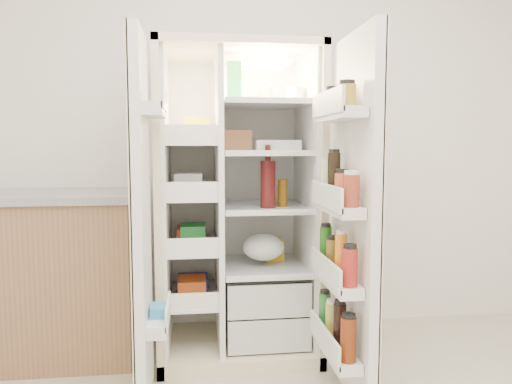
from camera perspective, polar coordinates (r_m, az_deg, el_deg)
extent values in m
cube|color=white|center=(3.27, -0.27, 7.37)|extent=(4.00, 0.02, 2.70)
cube|color=beige|center=(3.20, -2.73, -0.66)|extent=(0.92, 0.04, 1.80)
cube|color=beige|center=(2.87, -11.00, -1.45)|extent=(0.04, 0.70, 1.80)
cube|color=beige|center=(2.94, 6.37, -1.21)|extent=(0.04, 0.70, 1.80)
cube|color=beige|center=(2.90, -2.26, 16.18)|extent=(0.92, 0.70, 0.04)
cube|color=beige|center=(3.09, -2.14, -17.39)|extent=(0.92, 0.70, 0.08)
cube|color=white|center=(3.17, -2.69, -0.36)|extent=(0.84, 0.02, 1.68)
cube|color=white|center=(2.86, -10.41, -1.05)|extent=(0.02, 0.62, 1.68)
cube|color=white|center=(2.93, 5.80, -0.83)|extent=(0.02, 0.62, 1.68)
cube|color=white|center=(2.86, -4.40, -0.98)|extent=(0.03, 0.62, 1.68)
cube|color=silver|center=(3.04, 0.90, -14.87)|extent=(0.47, 0.52, 0.19)
cube|color=silver|center=(2.97, 0.91, -11.25)|extent=(0.47, 0.52, 0.19)
cube|color=#FFD18C|center=(2.96, 0.75, 14.79)|extent=(0.30, 0.30, 0.02)
cube|color=white|center=(2.97, -7.37, -11.99)|extent=(0.28, 0.58, 0.02)
cube|color=white|center=(2.90, -7.44, -6.32)|extent=(0.28, 0.58, 0.02)
cube|color=white|center=(2.85, -7.51, -0.41)|extent=(0.28, 0.58, 0.02)
cube|color=white|center=(2.84, -7.58, 5.62)|extent=(0.28, 0.58, 0.02)
cube|color=white|center=(2.96, 0.85, -8.63)|extent=(0.49, 0.58, 0.01)
cube|color=white|center=(2.89, 0.86, -1.69)|extent=(0.49, 0.58, 0.01)
cube|color=white|center=(2.87, 0.87, 4.66)|extent=(0.49, 0.58, 0.02)
cube|color=white|center=(2.88, 0.88, 10.24)|extent=(0.49, 0.58, 0.02)
cube|color=#E25A20|center=(2.96, -7.38, -10.88)|extent=(0.16, 0.20, 0.10)
cube|color=#227E35|center=(2.89, -7.45, -4.96)|extent=(0.14, 0.18, 0.12)
cube|color=white|center=(2.85, -7.52, 0.49)|extent=(0.20, 0.22, 0.07)
cube|color=yellow|center=(2.84, -7.60, 7.23)|extent=(0.15, 0.16, 0.14)
cube|color=#373BA6|center=(2.96, -7.38, -10.98)|extent=(0.18, 0.20, 0.09)
cube|color=red|center=(2.89, -7.45, -5.16)|extent=(0.14, 0.18, 0.10)
cube|color=white|center=(2.85, -7.53, 0.99)|extent=(0.16, 0.16, 0.12)
sphere|color=orange|center=(2.97, -1.36, -16.59)|extent=(0.07, 0.07, 0.07)
sphere|color=orange|center=(3.02, 0.33, -16.23)|extent=(0.07, 0.07, 0.07)
sphere|color=orange|center=(2.99, 2.41, -16.41)|extent=(0.07, 0.07, 0.07)
sphere|color=orange|center=(3.10, -0.69, -15.59)|extent=(0.07, 0.07, 0.07)
sphere|color=orange|center=(3.10, 1.26, -15.64)|extent=(0.07, 0.07, 0.07)
ellipsoid|color=#497627|center=(2.99, 0.85, -10.87)|extent=(0.26, 0.24, 0.11)
cylinder|color=#4A0F10|center=(2.76, 1.41, 0.93)|extent=(0.09, 0.09, 0.27)
cylinder|color=brown|center=(2.82, 3.12, -0.11)|extent=(0.06, 0.06, 0.16)
cube|color=green|center=(2.80, -2.59, 12.80)|extent=(0.08, 0.08, 0.22)
cylinder|color=white|center=(2.89, 4.65, 11.27)|extent=(0.10, 0.10, 0.09)
cylinder|color=#A16E25|center=(2.94, 1.14, 11.27)|extent=(0.08, 0.08, 0.10)
cube|color=silver|center=(2.83, 2.58, 5.46)|extent=(0.26, 0.11, 0.06)
cube|color=#A56B42|center=(2.88, -2.59, 6.04)|extent=(0.20, 0.11, 0.12)
ellipsoid|color=silver|center=(2.91, 0.88, -7.13)|extent=(0.25, 0.23, 0.16)
cube|color=yellow|center=(3.06, 2.11, -6.76)|extent=(0.11, 0.13, 0.13)
cube|color=white|center=(2.33, -13.33, -3.05)|extent=(0.05, 0.40, 1.72)
cube|color=beige|center=(2.33, -13.94, -3.05)|extent=(0.01, 0.40, 1.72)
cube|color=white|center=(2.44, -11.38, -14.72)|extent=(0.09, 0.32, 0.06)
cube|color=white|center=(2.30, -11.85, 9.37)|extent=(0.09, 0.32, 0.06)
cube|color=#338CCC|center=(2.43, -11.40, -14.06)|extent=(0.07, 0.12, 0.10)
cube|color=white|center=(2.35, 11.49, -2.93)|extent=(0.05, 0.58, 1.72)
cube|color=beige|center=(2.36, 12.07, -2.92)|extent=(0.01, 0.58, 1.72)
cube|color=white|center=(2.50, 9.27, -17.68)|extent=(0.11, 0.50, 0.05)
cube|color=white|center=(2.39, 9.39, -10.14)|extent=(0.11, 0.50, 0.05)
cube|color=white|center=(2.32, 9.52, -1.77)|extent=(0.11, 0.50, 0.05)
cube|color=white|center=(2.30, 9.69, 8.90)|extent=(0.11, 0.50, 0.05)
cylinder|color=#67240B|center=(2.27, 10.82, -16.68)|extent=(0.07, 0.07, 0.20)
cylinder|color=black|center=(2.38, 9.82, -15.33)|extent=(0.06, 0.06, 0.22)
cylinder|color=gold|center=(2.51, 8.91, -14.75)|extent=(0.06, 0.06, 0.18)
cylinder|color=#287832|center=(2.62, 8.09, -13.70)|extent=(0.06, 0.06, 0.19)
cylinder|color=#A21F1B|center=(2.17, 10.97, -8.71)|extent=(0.07, 0.07, 0.17)
cylinder|color=orange|center=(2.29, 9.95, -7.46)|extent=(0.06, 0.06, 0.21)
cylinder|color=brown|center=(2.42, 9.02, -7.37)|extent=(0.07, 0.07, 0.16)
cylinder|color=#216016|center=(2.53, 8.19, -6.30)|extent=(0.06, 0.06, 0.20)
cylinder|color=maroon|center=(2.12, 11.13, 0.13)|extent=(0.07, 0.07, 0.14)
cylinder|color=#C05831|center=(2.24, 10.08, 0.43)|extent=(0.07, 0.07, 0.14)
cylinder|color=black|center=(2.36, 9.15, 1.78)|extent=(0.06, 0.06, 0.23)
cylinder|color=beige|center=(2.49, 8.30, 1.39)|extent=(0.06, 0.06, 0.18)
cylinder|color=olive|center=(2.20, 10.65, 11.03)|extent=(0.08, 0.08, 0.10)
cylinder|color=#96641B|center=(2.41, 9.01, 10.55)|extent=(0.08, 0.08, 0.10)
cube|color=#8D6246|center=(3.20, -25.63, -9.11)|extent=(1.30, 0.67, 0.93)
cube|color=gray|center=(3.12, -25.99, -0.40)|extent=(1.34, 0.71, 0.04)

